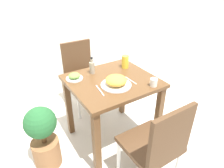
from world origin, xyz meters
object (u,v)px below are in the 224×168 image
at_px(potted_plant_left, 43,137).
at_px(sauce_bottle, 92,67).
at_px(side_plate, 74,77).
at_px(juice_glass, 125,62).
at_px(drink_cup, 154,82).
at_px(chair_near, 157,144).
at_px(chair_far, 81,72).
at_px(food_plate, 116,81).

bearing_deg(potted_plant_left, sauce_bottle, 17.45).
relative_size(side_plate, juice_glass, 1.18).
relative_size(drink_cup, sauce_bottle, 0.41).
bearing_deg(sauce_bottle, chair_near, -86.04).
bearing_deg(chair_near, sauce_bottle, -86.04).
height_order(juice_glass, potted_plant_left, juice_glass).
xyz_separation_m(side_plate, juice_glass, (0.58, -0.05, 0.04)).
bearing_deg(sauce_bottle, potted_plant_left, -162.55).
bearing_deg(juice_glass, chair_near, -109.39).
height_order(drink_cup, sauce_bottle, sauce_bottle).
relative_size(chair_near, side_plate, 5.46).
relative_size(sauce_bottle, potted_plant_left, 0.28).
bearing_deg(sauce_bottle, chair_far, 79.39).
bearing_deg(food_plate, chair_far, 87.98).
bearing_deg(side_plate, sauce_bottle, 5.24).
distance_m(chair_far, drink_cup, 1.15).
bearing_deg(drink_cup, chair_far, 103.41).
relative_size(side_plate, drink_cup, 2.19).
relative_size(chair_far, drink_cup, 11.95).
distance_m(food_plate, juice_glass, 0.41).
distance_m(chair_near, side_plate, 1.00).
xyz_separation_m(chair_near, sauce_bottle, (-0.07, 0.94, 0.31)).
height_order(side_plate, sauce_bottle, sauce_bottle).
relative_size(chair_far, food_plate, 3.17).
bearing_deg(juice_glass, chair_far, 114.03).
height_order(chair_near, drink_cup, chair_near).
xyz_separation_m(side_plate, drink_cup, (0.57, -0.52, 0.01)).
height_order(chair_far, food_plate, chair_far).
distance_m(chair_near, sauce_bottle, 0.99).
height_order(chair_far, potted_plant_left, chair_far).
bearing_deg(juice_glass, side_plate, 175.21).
height_order(food_plate, juice_glass, juice_glass).
bearing_deg(chair_near, juice_glass, -109.39).
height_order(chair_near, sauce_bottle, sauce_bottle).
bearing_deg(chair_far, potted_plant_left, -134.93).
bearing_deg(side_plate, potted_plant_left, -157.06).
height_order(food_plate, potted_plant_left, food_plate).
distance_m(side_plate, potted_plant_left, 0.63).
distance_m(chair_far, potted_plant_left, 1.06).
bearing_deg(side_plate, chair_far, 60.96).
relative_size(food_plate, sauce_bottle, 1.54).
bearing_deg(chair_near, potted_plant_left, -46.52).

